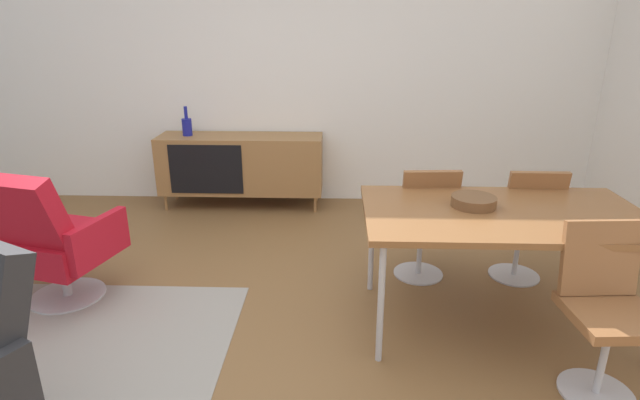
% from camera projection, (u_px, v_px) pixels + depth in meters
% --- Properties ---
extents(ground_plane, '(8.32, 8.32, 0.00)m').
position_uv_depth(ground_plane, '(235.00, 341.00, 2.91)').
color(ground_plane, brown).
extents(wall_back, '(6.80, 0.12, 2.80)m').
position_uv_depth(wall_back, '(279.00, 62.00, 4.89)').
color(wall_back, white).
rests_on(wall_back, ground_plane).
extents(sideboard, '(1.60, 0.45, 0.72)m').
position_uv_depth(sideboard, '(241.00, 164.00, 4.94)').
color(sideboard, olive).
rests_on(sideboard, ground_plane).
extents(vase_cobalt, '(0.09, 0.09, 0.28)m').
position_uv_depth(vase_cobalt, '(187.00, 126.00, 4.84)').
color(vase_cobalt, navy).
rests_on(vase_cobalt, sideboard).
extents(dining_table, '(1.60, 0.90, 0.74)m').
position_uv_depth(dining_table, '(503.00, 218.00, 2.86)').
color(dining_table, brown).
rests_on(dining_table, ground_plane).
extents(wooden_bowl_on_table, '(0.26, 0.26, 0.06)m').
position_uv_depth(wooden_bowl_on_table, '(474.00, 201.00, 2.91)').
color(wooden_bowl_on_table, brown).
rests_on(wooden_bowl_on_table, dining_table).
extents(dining_chair_front_right, '(0.42, 0.45, 0.86)m').
position_uv_depth(dining_chair_front_right, '(606.00, 305.00, 2.40)').
color(dining_chair_front_right, brown).
rests_on(dining_chair_front_right, ground_plane).
extents(dining_chair_back_right, '(0.40, 0.43, 0.86)m').
position_uv_depth(dining_chair_back_right, '(525.00, 219.00, 3.45)').
color(dining_chair_back_right, brown).
rests_on(dining_chair_back_right, ground_plane).
extents(dining_chair_back_left, '(0.42, 0.45, 0.86)m').
position_uv_depth(dining_chair_back_left, '(424.00, 218.00, 3.47)').
color(dining_chair_back_left, brown).
rests_on(dining_chair_back_left, ground_plane).
extents(lounge_chair_red, '(0.82, 0.78, 0.95)m').
position_uv_depth(lounge_chair_red, '(48.00, 237.00, 3.17)').
color(lounge_chair_red, red).
rests_on(lounge_chair_red, ground_plane).
extents(area_rug, '(2.20, 1.70, 0.01)m').
position_uv_depth(area_rug, '(23.00, 362.00, 2.72)').
color(area_rug, gray).
rests_on(area_rug, ground_plane).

